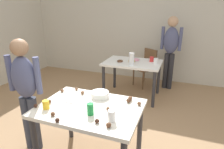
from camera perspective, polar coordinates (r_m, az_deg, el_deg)
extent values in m
cube|color=beige|center=(4.97, 10.74, 13.41)|extent=(6.40, 0.10, 2.60)
cube|color=silver|center=(2.13, -6.67, -9.95)|extent=(1.11, 0.80, 0.04)
cylinder|color=#2D2D33|center=(2.36, -21.78, -19.08)|extent=(0.06, 0.06, 0.71)
cylinder|color=#2D2D33|center=(2.79, -12.48, -11.64)|extent=(0.06, 0.06, 0.71)
cylinder|color=#2D2D33|center=(2.46, 8.24, -15.92)|extent=(0.06, 0.06, 0.71)
cube|color=white|center=(3.86, 6.14, 3.48)|extent=(1.11, 0.78, 0.04)
cylinder|color=#2D2D33|center=(3.84, -2.51, -2.45)|extent=(0.06, 0.06, 0.71)
cylinder|color=#2D2D33|center=(3.59, 12.31, -4.41)|extent=(0.06, 0.06, 0.71)
cylinder|color=#2D2D33|center=(4.41, 0.79, 0.47)|extent=(0.06, 0.06, 0.71)
cylinder|color=#2D2D33|center=(4.20, 13.66, -1.04)|extent=(0.06, 0.06, 0.71)
cube|color=brown|center=(4.55, 9.52, 1.79)|extent=(0.56, 0.56, 0.04)
cube|color=brown|center=(4.61, 11.34, 4.87)|extent=(0.33, 0.26, 0.42)
cylinder|color=brown|center=(4.40, 9.21, -1.92)|extent=(0.04, 0.04, 0.41)
cylinder|color=brown|center=(4.64, 6.41, -0.68)|extent=(0.04, 0.04, 0.41)
cylinder|color=brown|center=(4.62, 12.35, -1.08)|extent=(0.04, 0.04, 0.41)
cylinder|color=brown|center=(4.85, 9.52, 0.07)|extent=(0.04, 0.04, 0.41)
cylinder|color=#383D4C|center=(2.77, -23.79, -12.96)|extent=(0.11, 0.11, 0.73)
cylinder|color=#383D4C|center=(2.71, -21.91, -13.46)|extent=(0.11, 0.11, 0.73)
ellipsoid|color=#4C5175|center=(2.48, -24.69, -0.82)|extent=(0.34, 0.23, 0.52)
sphere|color=#997051|center=(2.39, -25.86, 7.26)|extent=(0.20, 0.20, 0.20)
cylinder|color=#4C5175|center=(2.59, -28.07, 0.37)|extent=(0.08, 0.08, 0.44)
cylinder|color=#4C5175|center=(2.35, -21.22, -0.36)|extent=(0.08, 0.08, 0.44)
cylinder|color=#28282D|center=(4.53, 17.00, 0.83)|extent=(0.11, 0.11, 0.81)
cylinder|color=#28282D|center=(4.56, 15.66, 1.05)|extent=(0.11, 0.11, 0.81)
ellipsoid|color=#4C5175|center=(4.39, 17.17, 9.61)|extent=(0.35, 0.25, 0.58)
sphere|color=tan|center=(4.35, 17.69, 14.79)|extent=(0.22, 0.22, 0.22)
cylinder|color=#4C5175|center=(4.34, 19.68, 9.84)|extent=(0.08, 0.08, 0.49)
cylinder|color=#4C5175|center=(4.43, 14.81, 10.47)|extent=(0.08, 0.08, 0.49)
cylinder|color=white|center=(2.31, -3.61, -5.91)|extent=(0.22, 0.22, 0.07)
cylinder|color=#198438|center=(1.95, -6.45, -10.18)|extent=(0.07, 0.07, 0.12)
cube|color=silver|center=(2.22, -11.86, -8.35)|extent=(0.17, 0.02, 0.01)
cylinder|color=white|center=(1.84, -0.12, -12.17)|extent=(0.07, 0.07, 0.11)
cylinder|color=yellow|center=(2.16, -19.04, -8.46)|extent=(0.07, 0.07, 0.09)
sphere|color=brown|center=(2.27, -18.23, -7.65)|extent=(0.05, 0.05, 0.05)
sphere|color=brown|center=(1.77, -1.04, -14.80)|extent=(0.05, 0.05, 0.05)
sphere|color=brown|center=(2.19, 4.93, -7.71)|extent=(0.05, 0.05, 0.05)
sphere|color=brown|center=(2.03, -1.22, -10.13)|extent=(0.04, 0.04, 0.04)
sphere|color=brown|center=(2.41, -8.77, -5.35)|extent=(0.04, 0.04, 0.04)
sphere|color=brown|center=(2.53, -14.63, -4.58)|extent=(0.04, 0.04, 0.04)
sphere|color=brown|center=(2.24, 5.45, -7.08)|extent=(0.05, 0.05, 0.05)
sphere|color=#3D2319|center=(2.24, -21.77, -8.63)|extent=(0.04, 0.04, 0.04)
sphere|color=brown|center=(2.14, 8.08, -8.53)|extent=(0.04, 0.04, 0.04)
sphere|color=#3D2319|center=(1.83, -4.48, -13.63)|extent=(0.04, 0.04, 0.04)
sphere|color=brown|center=(2.02, -17.21, -11.16)|extent=(0.04, 0.04, 0.04)
sphere|color=brown|center=(2.54, -10.53, -4.22)|extent=(0.04, 0.04, 0.04)
sphere|color=#3D2319|center=(1.91, -15.97, -12.92)|extent=(0.04, 0.04, 0.04)
cylinder|color=white|center=(3.61, 5.85, 4.61)|extent=(0.10, 0.10, 0.23)
cylinder|color=white|center=(3.76, 12.95, 3.88)|extent=(0.09, 0.09, 0.11)
cylinder|color=red|center=(3.92, 11.71, 4.49)|extent=(0.08, 0.08, 0.10)
torus|color=pink|center=(3.96, 7.20, 4.39)|extent=(0.13, 0.13, 0.04)
torus|color=gold|center=(3.84, 5.91, 4.02)|extent=(0.13, 0.13, 0.04)
torus|color=brown|center=(3.83, 2.38, 4.02)|extent=(0.12, 0.12, 0.04)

